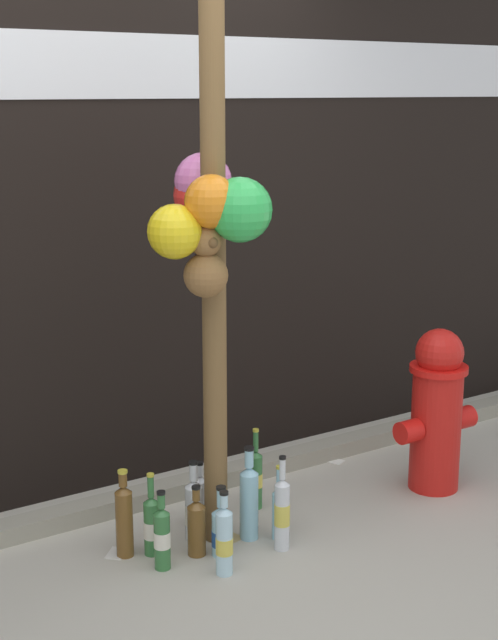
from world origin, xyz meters
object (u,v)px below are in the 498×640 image
bottle_8 (152,524)px  bottle_9 (249,500)px  bottle_7 (200,498)px  memorial_post (210,172)px  bottle_3 (224,540)px  bottle_11 (194,509)px  bottle_2 (282,512)px  bottle_6 (221,530)px  bottle_4 (197,526)px  bottle_5 (279,511)px  fire_hydrant (437,409)px  bottle_10 (124,519)px  bottle_0 (256,478)px  bottle_1 (162,537)px

bottle_8 → bottle_9: (0.41, -0.10, 0.04)m
bottle_7 → memorial_post: bearing=-99.3°
bottle_3 → bottle_11: (0.05, 0.33, -0.01)m
memorial_post → bottle_2: memorial_post is taller
bottle_8 → bottle_6: bearing=-34.8°
bottle_6 → bottle_4: bearing=144.2°
bottle_6 → bottle_5: bearing=-1.3°
bottle_3 → bottle_7: size_ratio=1.21×
bottle_5 → bottle_11: size_ratio=0.94×
bottle_8 → bottle_3: bearing=-61.1°
fire_hydrant → bottle_10: fire_hydrant is taller
bottle_3 → fire_hydrant: bearing=7.1°
bottle_0 → bottle_6: bearing=-140.7°
bottle_2 → bottle_3: bearing=-171.6°
bottle_3 → bottle_8: (-0.17, 0.30, -0.01)m
bottle_6 → bottle_9: bottle_9 is taller
fire_hydrant → bottle_4: size_ratio=2.59×
fire_hydrant → bottle_9: 1.05m
bottle_7 → bottle_10: bottle_10 is taller
bottle_4 → bottle_5: bottle_5 is taller
memorial_post → bottle_7: size_ratio=9.82×
bottle_8 → bottle_10: size_ratio=0.95×
fire_hydrant → bottle_5: size_ratio=2.38×
bottle_9 → bottle_11: bottle_9 is taller
bottle_8 → bottle_11: 0.22m
bottle_7 → bottle_2: bearing=-66.9°
bottle_6 → bottle_8: (-0.23, 0.16, 0.02)m
bottle_3 → bottle_7: bottle_3 is taller
bottle_5 → bottle_4: bearing=169.8°
fire_hydrant → bottle_1: 1.48m
bottle_0 → bottle_8: bearing=-167.3°
fire_hydrant → bottle_3: size_ratio=2.24×
bottle_4 → bottle_7: (0.15, 0.24, -0.01)m
bottle_5 → bottle_7: bottle_5 is taller
bottle_3 → bottle_8: bearing=118.9°
bottle_1 → bottle_5: bottle_1 is taller
bottle_7 → bottle_10: 0.42m
bottle_1 → bottle_9: bottle_9 is taller
bottle_2 → bottle_5: size_ratio=1.25×
bottle_7 → bottle_10: (-0.41, -0.09, 0.04)m
bottle_6 → bottle_11: bearing=96.3°
memorial_post → bottle_3: size_ratio=8.08×
bottle_3 → bottle_4: (-0.01, 0.20, -0.02)m
bottle_0 → bottle_3: (-0.43, -0.43, -0.00)m
bottle_4 → bottle_3: bearing=-86.3°
bottle_0 → bottle_10: bearing=-173.0°
memorial_post → bottle_2: bearing=-49.8°
bottle_7 → bottle_9: bearing=-65.9°
bottle_7 → bottle_11: 0.14m
bottle_0 → bottle_3: bottle_0 is taller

